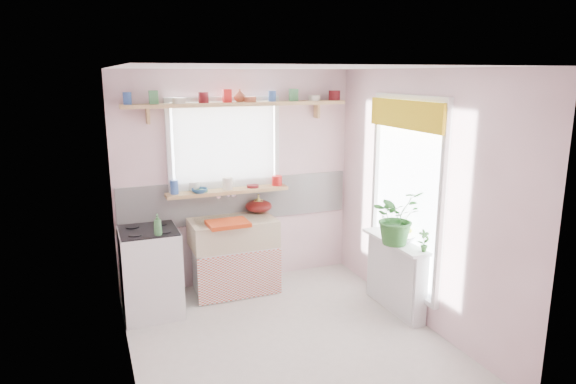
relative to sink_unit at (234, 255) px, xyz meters
name	(u,v)px	position (x,y,z in m)	size (l,w,h in m)	color
room	(315,176)	(0.81, -0.43, 0.94)	(3.20, 3.20, 3.20)	silver
sink_unit	(234,255)	(0.00, 0.00, 0.00)	(0.95, 0.65, 1.11)	white
cooker	(151,272)	(-0.95, -0.24, 0.03)	(0.58, 0.58, 0.93)	white
radiator_ledge	(396,274)	(1.45, -1.09, -0.03)	(0.22, 0.95, 0.78)	white
windowsill	(228,191)	(0.00, 0.19, 0.71)	(1.40, 0.22, 0.04)	tan
pine_shelf	(239,104)	(0.15, 0.18, 1.69)	(2.52, 0.24, 0.04)	tan
shelf_crockery	(237,97)	(0.13, 0.18, 1.76)	(2.47, 0.11, 0.12)	#3359A5
sill_crockery	(228,185)	(0.00, 0.19, 0.78)	(1.35, 0.11, 0.12)	#3359A5
dish_tray	(228,224)	(-0.11, -0.19, 0.44)	(0.44, 0.33, 0.04)	red
colander	(259,206)	(0.37, 0.21, 0.49)	(0.32, 0.32, 0.14)	#500F0D
jade_plant	(396,217)	(1.36, -1.19, 0.62)	(0.51, 0.44, 0.56)	#2F6D2B
fruit_bowl	(403,237)	(1.48, -1.14, 0.38)	(0.29, 0.29, 0.07)	silver
herb_pot	(424,241)	(1.48, -1.49, 0.45)	(0.12, 0.08, 0.22)	#316428
soap_bottle_sink	(259,203)	(0.37, 0.21, 0.53)	(0.10, 0.10, 0.22)	#D5CD5E
sill_cup	(194,186)	(-0.37, 0.25, 0.78)	(0.13, 0.13, 0.11)	beige
sill_bowl	(200,191)	(-0.34, 0.13, 0.76)	(0.17, 0.17, 0.05)	#2C5F91
shelf_vase	(240,95)	(0.18, 0.24, 1.78)	(0.14, 0.14, 0.14)	#A14E31
cooker_bottle	(158,225)	(-0.88, -0.46, 0.59)	(0.08, 0.08, 0.21)	#39723F
fruit	(403,232)	(1.49, -1.13, 0.44)	(0.20, 0.14, 0.10)	#DE5412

